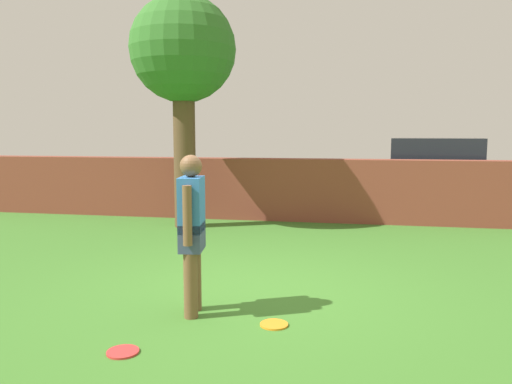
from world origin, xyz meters
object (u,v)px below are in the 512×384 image
Objects in this scene: person at (192,227)px; car at (436,175)px; frisbee_red at (123,352)px; frisbee_orange at (274,324)px; tree at (183,55)px.

person is 0.37× the size of car.
car reaches higher than frisbee_red.
car is 16.32× the size of frisbee_orange.
frisbee_red is (-1.16, -0.83, 0.00)m from frisbee_orange.
frisbee_orange is at bearing -62.09° from tree.
frisbee_orange is at bearing 35.64° from frisbee_red.
tree is 16.43× the size of frisbee_red.
frisbee_orange is 1.00× the size of frisbee_red.
tree is 16.43× the size of frisbee_orange.
tree is 6.57m from frisbee_red.
person reaches higher than frisbee_red.
tree is at bearing 117.91° from frisbee_orange.
tree is 6.25m from frisbee_orange.
tree is at bearing -140.80° from car.
car is (3.55, 7.61, -0.04)m from person.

